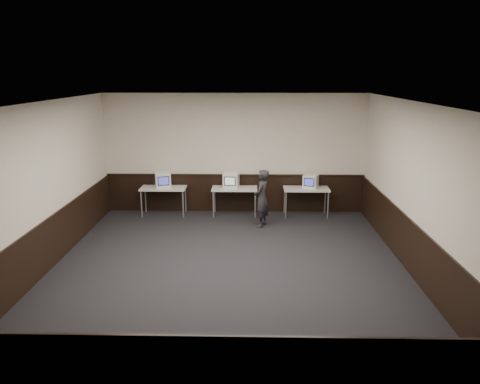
% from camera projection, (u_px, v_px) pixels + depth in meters
% --- Properties ---
extents(floor, '(8.00, 8.00, 0.00)m').
position_uv_depth(floor, '(228.00, 270.00, 9.09)').
color(floor, black).
rests_on(floor, ground).
extents(ceiling, '(8.00, 8.00, 0.00)m').
position_uv_depth(ceiling, '(227.00, 103.00, 8.29)').
color(ceiling, white).
rests_on(ceiling, back_wall).
extents(back_wall, '(7.00, 0.00, 7.00)m').
position_uv_depth(back_wall, '(235.00, 154.00, 12.57)').
color(back_wall, beige).
rests_on(back_wall, ground).
extents(front_wall, '(7.00, 0.00, 7.00)m').
position_uv_depth(front_wall, '(209.00, 285.00, 4.82)').
color(front_wall, beige).
rests_on(front_wall, ground).
extents(left_wall, '(0.00, 8.00, 8.00)m').
position_uv_depth(left_wall, '(42.00, 189.00, 8.77)').
color(left_wall, beige).
rests_on(left_wall, ground).
extents(right_wall, '(0.00, 8.00, 8.00)m').
position_uv_depth(right_wall, '(417.00, 191.00, 8.62)').
color(right_wall, beige).
rests_on(right_wall, ground).
extents(wainscot_back, '(6.98, 0.04, 1.00)m').
position_uv_depth(wainscot_back, '(235.00, 193.00, 12.82)').
color(wainscot_back, black).
rests_on(wainscot_back, back_wall).
extents(wainscot_front, '(6.98, 0.04, 1.00)m').
position_uv_depth(wainscot_front, '(211.00, 376.00, 5.11)').
color(wainscot_front, black).
rests_on(wainscot_front, front_wall).
extents(wainscot_left, '(0.04, 7.98, 1.00)m').
position_uv_depth(wainscot_left, '(49.00, 244.00, 9.04)').
color(wainscot_left, black).
rests_on(wainscot_left, left_wall).
extents(wainscot_right, '(0.04, 7.98, 1.00)m').
position_uv_depth(wainscot_right, '(411.00, 247.00, 8.89)').
color(wainscot_right, black).
rests_on(wainscot_right, right_wall).
extents(wainscot_rail, '(6.98, 0.06, 0.04)m').
position_uv_depth(wainscot_rail, '(235.00, 175.00, 12.67)').
color(wainscot_rail, black).
rests_on(wainscot_rail, wainscot_back).
extents(desk_left, '(1.20, 0.60, 0.75)m').
position_uv_depth(desk_left, '(163.00, 190.00, 12.45)').
color(desk_left, silver).
rests_on(desk_left, ground).
extents(desk_center, '(1.20, 0.60, 0.75)m').
position_uv_depth(desk_center, '(235.00, 190.00, 12.41)').
color(desk_center, silver).
rests_on(desk_center, ground).
extents(desk_right, '(1.20, 0.60, 0.75)m').
position_uv_depth(desk_right, '(306.00, 191.00, 12.37)').
color(desk_right, silver).
rests_on(desk_right, ground).
extents(emac_left, '(0.49, 0.51, 0.40)m').
position_uv_depth(emac_left, '(163.00, 180.00, 12.40)').
color(emac_left, white).
rests_on(emac_left, desk_left).
extents(emac_center, '(0.44, 0.47, 0.40)m').
position_uv_depth(emac_center, '(231.00, 180.00, 12.38)').
color(emac_center, white).
rests_on(emac_center, desk_center).
extents(emac_right, '(0.46, 0.48, 0.36)m').
position_uv_depth(emac_right, '(311.00, 181.00, 12.33)').
color(emac_right, white).
rests_on(emac_right, desk_right).
extents(person, '(0.50, 0.61, 1.43)m').
position_uv_depth(person, '(262.00, 198.00, 11.48)').
color(person, '#232227').
rests_on(person, ground).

